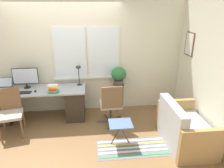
% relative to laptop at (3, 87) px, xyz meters
% --- Properties ---
extents(ground_plane, '(14.00, 14.00, 0.00)m').
position_rel_laptop_xyz_m(ground_plane, '(1.37, -0.44, -0.77)').
color(ground_plane, brown).
extents(wall_back_with_window, '(9.00, 0.12, 2.70)m').
position_rel_laptop_xyz_m(wall_back_with_window, '(1.39, 0.28, 0.58)').
color(wall_back_with_window, beige).
rests_on(wall_back_with_window, ground_plane).
extents(wall_right_with_picture, '(0.08, 9.00, 2.70)m').
position_rel_laptop_xyz_m(wall_right_with_picture, '(4.09, -0.44, 0.58)').
color(wall_right_with_picture, beige).
rests_on(wall_right_with_picture, ground_plane).
extents(desk, '(2.07, 0.65, 0.72)m').
position_rel_laptop_xyz_m(desk, '(0.74, -0.12, -0.38)').
color(desk, '#9EA3A8').
rests_on(desk, ground_plane).
extents(laptop, '(0.34, 0.33, 0.21)m').
position_rel_laptop_xyz_m(laptop, '(0.00, 0.00, 0.00)').
color(laptop, '#4C4C51').
rests_on(laptop, desk).
extents(monitor, '(0.54, 0.14, 0.46)m').
position_rel_laptop_xyz_m(monitor, '(0.50, 0.01, 0.21)').
color(monitor, black).
rests_on(monitor, desk).
extents(keyboard, '(0.36, 0.13, 0.02)m').
position_rel_laptop_xyz_m(keyboard, '(0.47, -0.28, -0.04)').
color(keyboard, black).
rests_on(keyboard, desk).
extents(mouse, '(0.04, 0.07, 0.04)m').
position_rel_laptop_xyz_m(mouse, '(0.74, -0.25, -0.03)').
color(mouse, black).
rests_on(mouse, desk).
extents(desk_lamp, '(0.12, 0.12, 0.46)m').
position_rel_laptop_xyz_m(desk_lamp, '(1.64, 0.07, 0.30)').
color(desk_lamp, '#2D2D33').
rests_on(desk_lamp, desk).
extents(book_stack, '(0.24, 0.20, 0.17)m').
position_rel_laptop_xyz_m(book_stack, '(1.12, -0.31, 0.03)').
color(book_stack, green).
rests_on(book_stack, desk).
extents(desk_chair_wooden, '(0.51, 0.52, 0.93)m').
position_rel_laptop_xyz_m(desk_chair_wooden, '(0.32, -0.63, -0.27)').
color(desk_chair_wooden, brown).
rests_on(desk_chair_wooden, ground_plane).
extents(office_chair_swivel, '(0.58, 0.61, 0.93)m').
position_rel_laptop_xyz_m(office_chair_swivel, '(2.32, -0.50, -0.28)').
color(office_chair_swivel, '#47474C').
rests_on(office_chair_swivel, ground_plane).
extents(couch_loveseat, '(0.75, 1.15, 0.83)m').
position_rel_laptop_xyz_m(couch_loveseat, '(3.59, -1.31, -0.48)').
color(couch_loveseat, beige).
rests_on(couch_loveseat, ground_plane).
extents(plant_stand, '(0.26, 0.26, 0.69)m').
position_rel_laptop_xyz_m(plant_stand, '(2.56, 0.10, -0.16)').
color(plant_stand, '#333338').
rests_on(plant_stand, ground_plane).
extents(potted_plant, '(0.35, 0.35, 0.41)m').
position_rel_laptop_xyz_m(potted_plant, '(2.56, 0.10, 0.15)').
color(potted_plant, '#514C47').
rests_on(potted_plant, plant_stand).
extents(floor_rug_striped, '(1.34, 0.56, 0.01)m').
position_rel_laptop_xyz_m(floor_rug_striped, '(2.65, -1.36, -0.77)').
color(floor_rug_striped, slate).
rests_on(floor_rug_striped, ground_plane).
extents(folding_stool, '(0.42, 0.35, 0.45)m').
position_rel_laptop_xyz_m(folding_stool, '(2.42, -1.21, -0.36)').
color(folding_stool, slate).
rests_on(folding_stool, ground_plane).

